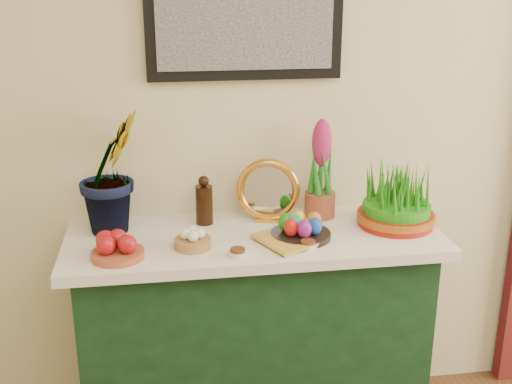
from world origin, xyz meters
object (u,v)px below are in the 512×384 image
(book, at_px, (266,245))
(wheatgrass_sabzeh, at_px, (397,199))
(mirror, at_px, (268,191))
(hyacinth_green, at_px, (110,153))
(sideboard, at_px, (254,341))

(book, bearing_deg, wheatgrass_sabzeh, -9.87)
(wheatgrass_sabzeh, bearing_deg, mirror, 164.71)
(wheatgrass_sabzeh, bearing_deg, hyacinth_green, 173.99)
(mirror, bearing_deg, wheatgrass_sabzeh, -15.29)
(hyacinth_green, height_order, book, hyacinth_green)
(hyacinth_green, bearing_deg, book, -69.86)
(hyacinth_green, bearing_deg, wheatgrass_sabzeh, -50.08)
(hyacinth_green, xyz_separation_m, wheatgrass_sabzeh, (1.07, -0.11, -0.20))
(hyacinth_green, distance_m, book, 0.66)
(hyacinth_green, distance_m, mirror, 0.62)
(sideboard, relative_size, wheatgrass_sabzeh, 4.36)
(sideboard, xyz_separation_m, hyacinth_green, (-0.51, 0.11, 0.77))
(hyacinth_green, height_order, wheatgrass_sabzeh, hyacinth_green)
(sideboard, relative_size, book, 6.31)
(mirror, relative_size, wheatgrass_sabzeh, 0.85)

